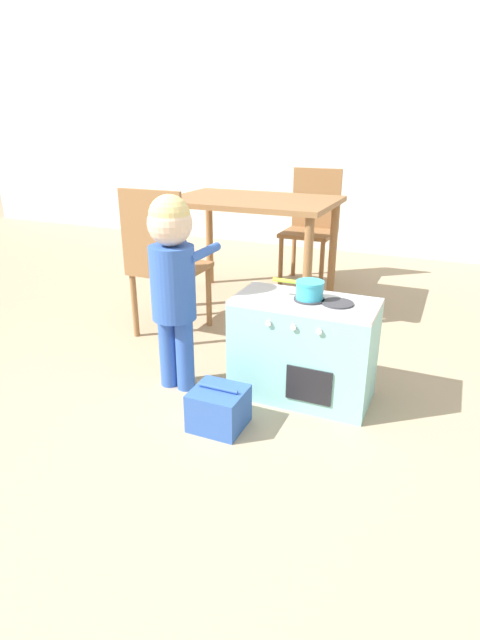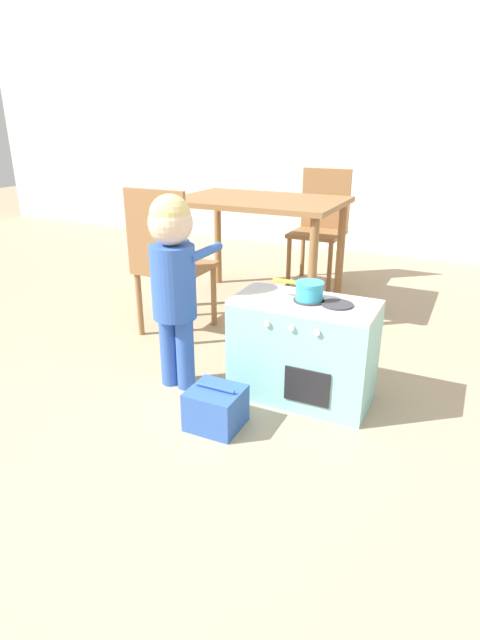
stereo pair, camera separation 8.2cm
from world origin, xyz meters
name	(u,v)px [view 2 (the right image)]	position (x,y,z in m)	size (l,w,h in m)	color
ground_plane	(161,496)	(0.00, 0.00, 0.00)	(16.00, 16.00, 0.00)	tan
wall_back	(395,115)	(0.00, 3.89, 1.30)	(10.00, 0.06, 2.60)	silver
play_kitchen	(303,350)	(0.21, 0.88, 0.25)	(0.65, 0.34, 0.50)	#8CD1CC
toy_pot	(309,290)	(0.23, 0.88, 0.54)	(0.24, 0.13, 0.08)	#38B2D6
child_figure	(173,269)	(-0.38, 0.72, 0.61)	(0.23, 0.38, 0.95)	#335BB7
toy_basket	(216,408)	(-0.03, 0.48, 0.09)	(0.22, 0.21, 0.19)	#335BB2
dining_table	(259,214)	(-0.52, 2.01, 0.65)	(1.13, 0.76, 0.76)	olive
dining_chair_near	(169,261)	(-0.77, 1.25, 0.47)	(0.39, 0.39, 0.90)	olive
dining_chair_far	(320,225)	(-0.30, 2.72, 0.47)	(0.39, 0.39, 0.90)	olive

